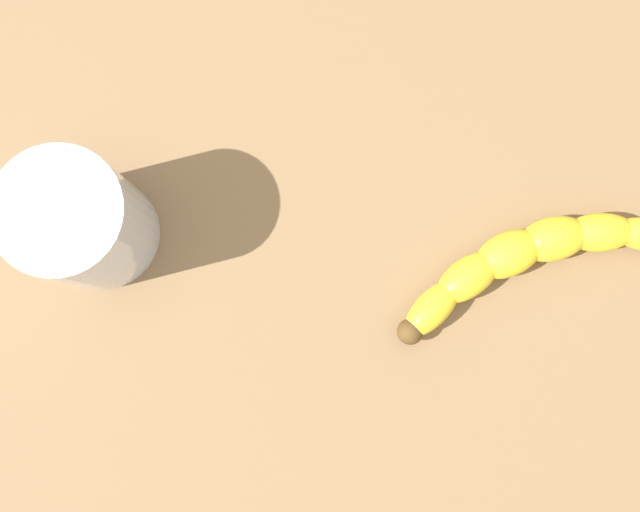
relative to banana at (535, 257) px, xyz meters
The scene contains 3 objects.
wooden_tabletop 14.94cm from the banana, 119.81° to the left, with size 120.00×120.00×3.00cm, color brown.
banana is the anchor object (origin of this frame).
smoothie_glass 34.56cm from the banana, 123.11° to the left, with size 9.15×9.15×10.96cm.
Camera 1 is at (-7.92, -2.98, 61.30)cm, focal length 40.89 mm.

